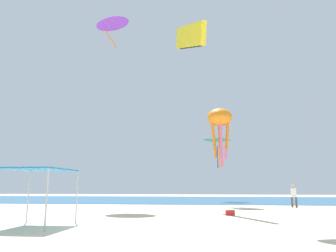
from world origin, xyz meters
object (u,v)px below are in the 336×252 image
(canopy_tent, at_px, (38,172))
(kite_octopus_orange, at_px, (220,120))
(person_near_tent, at_px, (294,194))
(kite_delta_purple, at_px, (112,21))
(kite_parafoil_yellow, at_px, (190,37))
(cooler_box, at_px, (230,213))
(kite_diamond_green, at_px, (217,142))

(canopy_tent, distance_m, kite_octopus_orange, 19.51)
(person_near_tent, xyz_separation_m, kite_delta_purple, (-15.96, -0.88, 16.19))
(kite_parafoil_yellow, bearing_deg, kite_delta_purple, -129.92)
(cooler_box, xyz_separation_m, kite_diamond_green, (0.06, 18.52, 6.85))
(person_near_tent, height_order, kite_parafoil_yellow, kite_parafoil_yellow)
(canopy_tent, height_order, kite_diamond_green, kite_diamond_green)
(canopy_tent, height_order, kite_octopus_orange, kite_octopus_orange)
(canopy_tent, bearing_deg, kite_octopus_orange, 60.81)
(cooler_box, height_order, kite_octopus_orange, kite_octopus_orange)
(kite_octopus_orange, relative_size, kite_delta_purple, 1.30)
(kite_octopus_orange, bearing_deg, cooler_box, -62.57)
(cooler_box, xyz_separation_m, kite_delta_purple, (-10.04, 7.28, 17.11))
(canopy_tent, bearing_deg, kite_parafoil_yellow, 60.80)
(canopy_tent, height_order, cooler_box, canopy_tent)
(person_near_tent, relative_size, kite_delta_purple, 0.44)
(kite_diamond_green, height_order, kite_delta_purple, kite_delta_purple)
(person_near_tent, bearing_deg, cooler_box, 81.52)
(cooler_box, height_order, kite_parafoil_yellow, kite_parafoil_yellow)
(person_near_tent, distance_m, cooler_box, 10.13)
(kite_delta_purple, bearing_deg, kite_parafoil_yellow, 47.33)
(canopy_tent, height_order, kite_parafoil_yellow, kite_parafoil_yellow)
(kite_delta_purple, bearing_deg, kite_diamond_green, 111.37)
(kite_diamond_green, bearing_deg, kite_delta_purple, -10.91)
(kite_octopus_orange, bearing_deg, canopy_tent, -91.66)
(cooler_box, relative_size, kite_parafoil_yellow, 0.09)
(canopy_tent, relative_size, kite_diamond_green, 0.96)
(cooler_box, xyz_separation_m, kite_octopus_orange, (0.02, 9.70, 7.71))
(person_near_tent, bearing_deg, canopy_tent, 72.06)
(cooler_box, relative_size, kite_delta_purple, 0.13)
(person_near_tent, distance_m, kite_diamond_green, 13.29)
(canopy_tent, distance_m, kite_parafoil_yellow, 17.98)
(person_near_tent, bearing_deg, kite_octopus_orange, 12.90)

